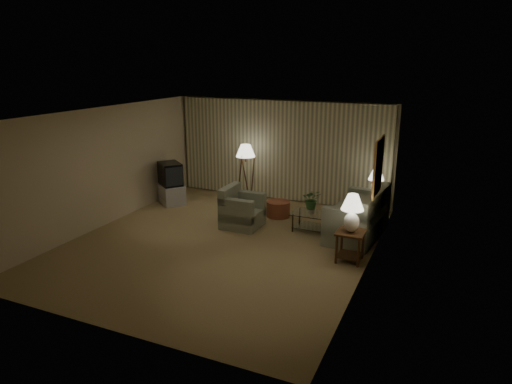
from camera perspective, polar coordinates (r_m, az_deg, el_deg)
ground at (r=9.68m, az=-4.26°, el=-6.32°), size 7.00×7.00×0.00m
room_shell at (r=10.47m, az=-0.46°, el=5.46°), size 6.04×7.02×2.72m
sofa at (r=10.11m, az=12.53°, el=-3.16°), size 2.05×1.30×0.83m
armchair at (r=10.45m, az=-1.69°, el=-2.40°), size 0.88×0.83×0.73m
side_table_near at (r=8.85m, az=11.70°, el=-6.02°), size 0.51×0.51×0.60m
side_table_far at (r=11.26m, az=14.57°, el=-1.34°), size 0.54×0.46×0.60m
table_lamp_near at (r=8.63m, az=11.93°, el=-2.19°), size 0.42×0.42×0.73m
table_lamp_far at (r=11.11m, az=14.78°, el=1.48°), size 0.37×0.37×0.64m
coffee_table at (r=10.25m, az=7.71°, el=-3.46°), size 1.14×0.62×0.41m
tv_cabinet at (r=12.41m, az=-10.54°, el=-0.20°), size 1.41×1.40×0.50m
crt_tv at (r=12.27m, az=-10.68°, el=2.25°), size 1.18×1.17×0.59m
floor_lamp at (r=12.13m, az=-1.29°, el=2.48°), size 0.51×0.51×1.57m
ottoman at (r=11.17m, az=2.80°, el=-2.12°), size 0.65×0.65×0.38m
vase at (r=10.22m, az=6.94°, el=-2.22°), size 0.15×0.15×0.15m
flowers at (r=10.13m, az=7.00°, el=-0.61°), size 0.49×0.46×0.45m
book at (r=10.05m, az=8.94°, el=-3.04°), size 0.18×0.24×0.02m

